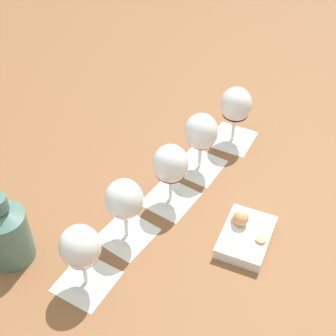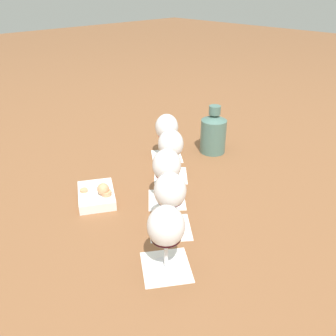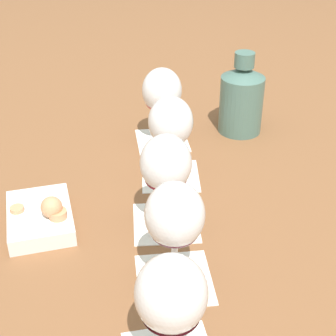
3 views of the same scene
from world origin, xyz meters
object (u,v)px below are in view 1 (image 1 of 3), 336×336
wine_glass_2 (171,167)px  snack_dish (245,235)px  wine_glass_4 (236,107)px  wine_glass_1 (124,202)px  wine_glass_3 (201,134)px  wine_glass_0 (81,249)px  ceramic_vase (6,232)px

wine_glass_2 → snack_dish: size_ratio=0.91×
wine_glass_2 → wine_glass_4: size_ratio=1.00×
wine_glass_1 → wine_glass_2: same height
wine_glass_3 → wine_glass_4: (0.10, -0.11, 0.00)m
wine_glass_4 → wine_glass_0: bearing=136.1°
wine_glass_1 → wine_glass_2: bearing=-49.3°
snack_dish → wine_glass_2: bearing=46.5°
snack_dish → wine_glass_0: bearing=100.9°
wine_glass_2 → wine_glass_4: bearing=-43.7°
wine_glass_2 → wine_glass_1: bearing=130.7°
wine_glass_1 → wine_glass_3: (0.20, -0.20, -0.00)m
ceramic_vase → snack_dish: ceramic_vase is taller
wine_glass_4 → ceramic_vase: bearing=120.4°
wine_glass_0 → ceramic_vase: size_ratio=0.90×
wine_glass_1 → ceramic_vase: bearing=96.0°
wine_glass_1 → wine_glass_3: bearing=-44.6°
wine_glass_1 → ceramic_vase: size_ratio=0.90×
wine_glass_1 → snack_dish: size_ratio=0.91×
wine_glass_0 → snack_dish: (0.07, -0.35, -0.09)m
wine_glass_2 → ceramic_vase: (-0.12, 0.36, -0.03)m
wine_glass_1 → wine_glass_4: same height
wine_glass_3 → wine_glass_4: 0.15m
wine_glass_4 → ceramic_vase: size_ratio=0.90×
wine_glass_2 → snack_dish: wine_glass_2 is taller
wine_glass_0 → wine_glass_2: (0.21, -0.20, 0.00)m
wine_glass_0 → snack_dish: 0.37m
wine_glass_2 → wine_glass_4: 0.28m
snack_dish → wine_glass_3: bearing=13.9°
wine_glass_2 → ceramic_vase: ceramic_vase is taller
wine_glass_1 → wine_glass_4: bearing=-45.6°
wine_glass_1 → wine_glass_4: (0.30, -0.31, 0.00)m
wine_glass_2 → ceramic_vase: 0.38m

